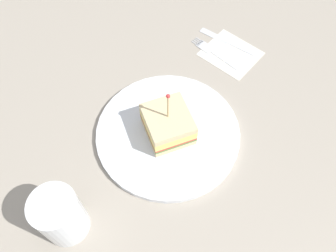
{
  "coord_description": "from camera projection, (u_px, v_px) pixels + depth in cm",
  "views": [
    {
      "loc": [
        31.94,
        1.18,
        56.4
      ],
      "look_at": [
        0.0,
        0.0,
        3.19
      ],
      "focal_mm": 37.37,
      "sensor_mm": 36.0,
      "label": 1
    }
  ],
  "objects": [
    {
      "name": "ground_plane",
      "position": [
        168.0,
        137.0,
        0.66
      ],
      "size": [
        92.68,
        92.68,
        2.0
      ],
      "primitive_type": "cube",
      "color": "#9E9384"
    },
    {
      "name": "fork",
      "position": [
        210.0,
        50.0,
        0.75
      ],
      "size": [
        9.18,
        9.87,
        0.35
      ],
      "color": "silver",
      "rests_on": "ground_plane"
    },
    {
      "name": "napkin",
      "position": [
        231.0,
        54.0,
        0.75
      ],
      "size": [
        14.76,
        14.94,
        0.15
      ],
      "primitive_type": "cube",
      "rotation": [
        0.0,
        0.0,
        10.32
      ],
      "color": "beige",
      "rests_on": "ground_plane"
    },
    {
      "name": "plate",
      "position": [
        168.0,
        133.0,
        0.64
      ],
      "size": [
        26.34,
        26.34,
        1.19
      ],
      "primitive_type": "cylinder",
      "color": "white",
      "rests_on": "ground_plane"
    },
    {
      "name": "knife",
      "position": [
        223.0,
        40.0,
        0.77
      ],
      "size": [
        8.16,
        11.71,
        0.35
      ],
      "color": "silver",
      "rests_on": "ground_plane"
    },
    {
      "name": "drink_glass",
      "position": [
        62.0,
        217.0,
        0.53
      ],
      "size": [
        7.08,
        7.08,
        9.9
      ],
      "color": "beige",
      "rests_on": "ground_plane"
    },
    {
      "name": "sandwich_half_center",
      "position": [
        166.0,
        123.0,
        0.62
      ],
      "size": [
        10.69,
        10.35,
        11.39
      ],
      "color": "beige",
      "rests_on": "plate"
    }
  ]
}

